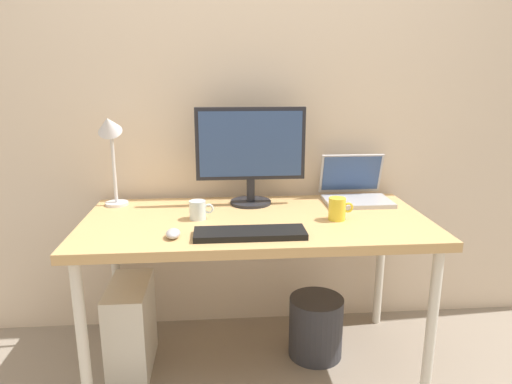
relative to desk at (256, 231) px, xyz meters
The scene contains 12 objects.
ground_plane 0.66m from the desk, ahead, with size 6.00×6.00×0.00m, color gray.
back_wall 0.77m from the desk, 90.00° to the left, with size 4.40×0.04×2.60m, color beige.
desk is the anchor object (origin of this frame).
monitor 0.40m from the desk, 91.59° to the left, with size 0.52×0.20×0.47m.
laptop 0.59m from the desk, 26.16° to the left, with size 0.32×0.28×0.22m.
desk_lamp 0.80m from the desk, 160.25° to the left, with size 0.11×0.16×0.46m.
keyboard 0.24m from the desk, 100.60° to the right, with size 0.44×0.14×0.02m, color black.
mouse 0.41m from the desk, 147.35° to the right, with size 0.06×0.09×0.03m, color #B2B2B7.
coffee_mug 0.37m from the desk, ahead, with size 0.11×0.07×0.10m.
glass_cup 0.27m from the desk, behind, with size 0.11×0.07×0.08m.
computer_tower 0.74m from the desk, behind, with size 0.18×0.36×0.42m, color silver.
wastebasket 0.59m from the desk, ahead, with size 0.26×0.26×0.30m, color #333338.
Camera 1 is at (-0.16, -1.93, 1.34)m, focal length 32.24 mm.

